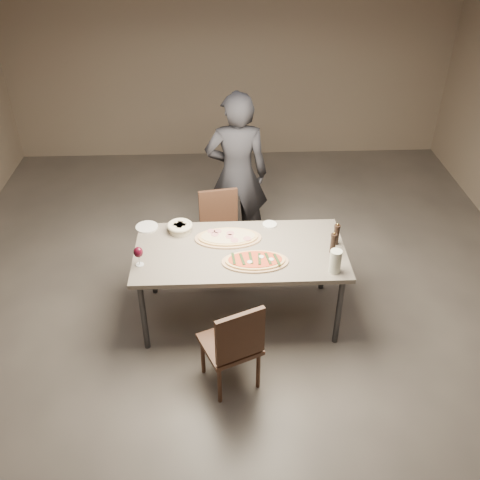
{
  "coord_description": "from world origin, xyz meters",
  "views": [
    {
      "loc": [
        -0.16,
        -3.7,
        3.4
      ],
      "look_at": [
        0.0,
        0.0,
        0.85
      ],
      "focal_mm": 40.0,
      "sensor_mm": 36.0,
      "label": 1
    }
  ],
  "objects_px": {
    "chair_far": "(221,228)",
    "chair_near": "(234,343)",
    "carafe": "(335,261)",
    "diner": "(237,175)",
    "ham_pizza": "(228,237)",
    "zucchini_pizza": "(255,261)",
    "dining_table": "(240,255)",
    "bread_basket": "(180,227)",
    "pepper_mill_left": "(336,234)"
  },
  "relations": [
    {
      "from": "dining_table",
      "to": "zucchini_pizza",
      "type": "bearing_deg",
      "value": -57.62
    },
    {
      "from": "chair_near",
      "to": "carafe",
      "type": "bearing_deg",
      "value": 7.8
    },
    {
      "from": "zucchini_pizza",
      "to": "pepper_mill_left",
      "type": "bearing_deg",
      "value": 9.04
    },
    {
      "from": "zucchini_pizza",
      "to": "dining_table",
      "type": "bearing_deg",
      "value": 112.76
    },
    {
      "from": "zucchini_pizza",
      "to": "chair_near",
      "type": "relative_size",
      "value": 0.65
    },
    {
      "from": "bread_basket",
      "to": "chair_near",
      "type": "relative_size",
      "value": 0.26
    },
    {
      "from": "ham_pizza",
      "to": "bread_basket",
      "type": "height_order",
      "value": "bread_basket"
    },
    {
      "from": "ham_pizza",
      "to": "pepper_mill_left",
      "type": "distance_m",
      "value": 0.94
    },
    {
      "from": "chair_far",
      "to": "chair_near",
      "type": "bearing_deg",
      "value": 83.65
    },
    {
      "from": "bread_basket",
      "to": "carafe",
      "type": "xyz_separation_m",
      "value": [
        1.27,
        -0.63,
        0.05
      ]
    },
    {
      "from": "bread_basket",
      "to": "carafe",
      "type": "height_order",
      "value": "carafe"
    },
    {
      "from": "zucchini_pizza",
      "to": "chair_near",
      "type": "distance_m",
      "value": 0.73
    },
    {
      "from": "zucchini_pizza",
      "to": "ham_pizza",
      "type": "relative_size",
      "value": 0.94
    },
    {
      "from": "chair_far",
      "to": "ham_pizza",
      "type": "bearing_deg",
      "value": 86.95
    },
    {
      "from": "chair_near",
      "to": "zucchini_pizza",
      "type": "bearing_deg",
      "value": 49.64
    },
    {
      "from": "zucchini_pizza",
      "to": "bread_basket",
      "type": "bearing_deg",
      "value": 133.11
    },
    {
      "from": "diner",
      "to": "pepper_mill_left",
      "type": "bearing_deg",
      "value": 126.53
    },
    {
      "from": "zucchini_pizza",
      "to": "ham_pizza",
      "type": "xyz_separation_m",
      "value": [
        -0.22,
        0.35,
        -0.0
      ]
    },
    {
      "from": "ham_pizza",
      "to": "pepper_mill_left",
      "type": "xyz_separation_m",
      "value": [
        0.93,
        -0.11,
        0.08
      ]
    },
    {
      "from": "carafe",
      "to": "chair_near",
      "type": "height_order",
      "value": "carafe"
    },
    {
      "from": "dining_table",
      "to": "ham_pizza",
      "type": "height_order",
      "value": "ham_pizza"
    },
    {
      "from": "zucchini_pizza",
      "to": "carafe",
      "type": "distance_m",
      "value": 0.65
    },
    {
      "from": "ham_pizza",
      "to": "chair_far",
      "type": "relative_size",
      "value": 0.69
    },
    {
      "from": "chair_near",
      "to": "chair_far",
      "type": "distance_m",
      "value": 1.59
    },
    {
      "from": "zucchini_pizza",
      "to": "diner",
      "type": "bearing_deg",
      "value": 84.83
    },
    {
      "from": "dining_table",
      "to": "pepper_mill_left",
      "type": "distance_m",
      "value": 0.85
    },
    {
      "from": "bread_basket",
      "to": "chair_far",
      "type": "relative_size",
      "value": 0.27
    },
    {
      "from": "chair_near",
      "to": "diner",
      "type": "distance_m",
      "value": 2.0
    },
    {
      "from": "zucchini_pizza",
      "to": "pepper_mill_left",
      "type": "height_order",
      "value": "pepper_mill_left"
    },
    {
      "from": "ham_pizza",
      "to": "chair_near",
      "type": "distance_m",
      "value": 1.04
    },
    {
      "from": "dining_table",
      "to": "bread_basket",
      "type": "bearing_deg",
      "value": 149.98
    },
    {
      "from": "carafe",
      "to": "chair_far",
      "type": "bearing_deg",
      "value": 129.87
    },
    {
      "from": "bread_basket",
      "to": "carafe",
      "type": "bearing_deg",
      "value": -26.52
    },
    {
      "from": "dining_table",
      "to": "diner",
      "type": "bearing_deg",
      "value": 89.22
    },
    {
      "from": "carafe",
      "to": "chair_near",
      "type": "xyz_separation_m",
      "value": [
        -0.83,
        -0.5,
        -0.37
      ]
    },
    {
      "from": "chair_far",
      "to": "dining_table",
      "type": "bearing_deg",
      "value": 92.74
    },
    {
      "from": "zucchini_pizza",
      "to": "carafe",
      "type": "bearing_deg",
      "value": -22.64
    },
    {
      "from": "carafe",
      "to": "dining_table",
      "type": "bearing_deg",
      "value": 156.08
    },
    {
      "from": "dining_table",
      "to": "zucchini_pizza",
      "type": "height_order",
      "value": "zucchini_pizza"
    },
    {
      "from": "dining_table",
      "to": "zucchini_pizza",
      "type": "xyz_separation_m",
      "value": [
        0.12,
        -0.19,
        0.07
      ]
    },
    {
      "from": "zucchini_pizza",
      "to": "bread_basket",
      "type": "relative_size",
      "value": 2.45
    },
    {
      "from": "carafe",
      "to": "ham_pizza",
      "type": "bearing_deg",
      "value": 149.46
    },
    {
      "from": "chair_far",
      "to": "diner",
      "type": "bearing_deg",
      "value": -125.1
    },
    {
      "from": "dining_table",
      "to": "carafe",
      "type": "height_order",
      "value": "carafe"
    },
    {
      "from": "ham_pizza",
      "to": "diner",
      "type": "xyz_separation_m",
      "value": [
        0.11,
        0.96,
        0.11
      ]
    },
    {
      "from": "bread_basket",
      "to": "zucchini_pizza",
      "type": "bearing_deg",
      "value": -37.27
    },
    {
      "from": "carafe",
      "to": "pepper_mill_left",
      "type": "bearing_deg",
      "value": 77.85
    },
    {
      "from": "zucchini_pizza",
      "to": "chair_far",
      "type": "xyz_separation_m",
      "value": [
        -0.28,
        0.94,
        -0.29
      ]
    },
    {
      "from": "chair_far",
      "to": "carafe",
      "type": "bearing_deg",
      "value": 120.47
    },
    {
      "from": "ham_pizza",
      "to": "pepper_mill_left",
      "type": "height_order",
      "value": "pepper_mill_left"
    }
  ]
}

